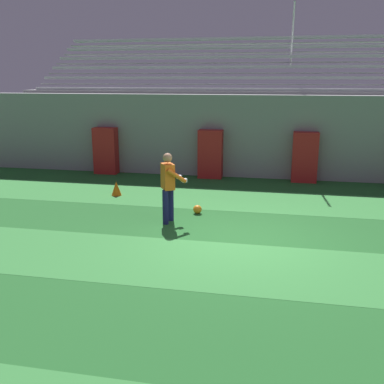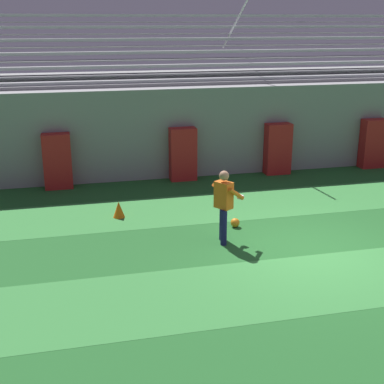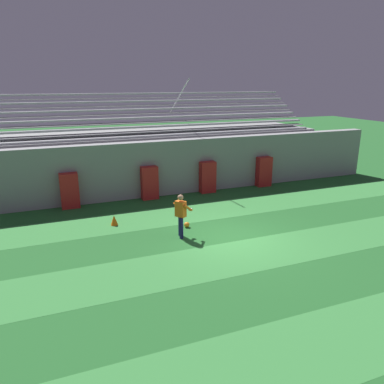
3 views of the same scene
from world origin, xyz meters
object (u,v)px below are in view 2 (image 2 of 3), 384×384
Objects in this scene: goalkeeper at (224,202)px; soccer_ball at (235,223)px; padding_pillar_far_left at (57,161)px; traffic_cone at (119,209)px; padding_pillar_gate_right at (278,149)px; padding_pillar_far_right at (373,144)px; padding_pillar_gate_left at (183,154)px.

soccer_ball is at bearing 56.55° from goalkeeper.
goalkeeper is at bearing -123.45° from soccer_ball.
padding_pillar_far_left is at bearing 134.28° from soccer_ball.
traffic_cone is (1.48, -2.93, -0.61)m from padding_pillar_far_left.
padding_pillar_far_left is 6.22m from goalkeeper.
padding_pillar_far_left is 7.47× the size of soccer_ball.
traffic_cone is (-2.67, 1.32, 0.10)m from soccer_ball.
padding_pillar_far_left is 0.98× the size of goalkeeper.
padding_pillar_gate_right is at bearing 28.24° from traffic_cone.
goalkeeper is at bearing -123.27° from padding_pillar_gate_right.
padding_pillar_gate_right is 6.22m from traffic_cone.
padding_pillar_gate_right and padding_pillar_far_left have the same top height.
traffic_cone is (-2.13, 2.13, -0.74)m from goalkeeper.
goalkeeper is 1.29m from soccer_ball.
traffic_cone is at bearing -161.74° from padding_pillar_far_right.
goalkeeper is at bearing -54.54° from padding_pillar_far_left.
padding_pillar_far_right is 7.47× the size of soccer_ball.
goalkeeper is at bearing -143.12° from padding_pillar_far_right.
soccer_ball is (0.35, -4.25, -0.71)m from padding_pillar_gate_left.
padding_pillar_far_left is at bearing 116.75° from traffic_cone.
padding_pillar_gate_right is at bearing 56.73° from goalkeeper.
padding_pillar_far_left is 1.00× the size of padding_pillar_far_right.
padding_pillar_gate_right is 5.13m from soccer_ball.
soccer_ball is at bearing -85.24° from padding_pillar_gate_left.
traffic_cone is (-2.31, -2.93, -0.61)m from padding_pillar_gate_left.
traffic_cone is at bearing 153.65° from soccer_ball.
traffic_cone is at bearing -128.30° from padding_pillar_gate_left.
padding_pillar_gate_left is 3.91× the size of traffic_cone.
goalkeeper is (-6.75, -5.06, 0.13)m from padding_pillar_far_right.
padding_pillar_gate_left is at bearing 180.00° from padding_pillar_far_right.
goalkeeper is 7.59× the size of soccer_ball.
traffic_cone reaches higher than soccer_ball.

